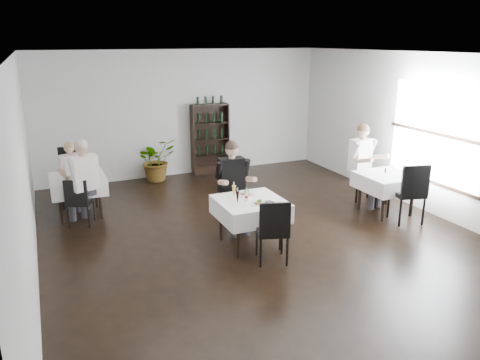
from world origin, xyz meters
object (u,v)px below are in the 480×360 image
wine_shelf (210,139)px  potted_tree (156,160)px  diner_main (233,180)px  main_table (250,209)px

wine_shelf → potted_tree: (-1.40, -0.11, -0.35)m
wine_shelf → diner_main: size_ratio=1.11×
diner_main → potted_tree: bearing=98.0°
wine_shelf → diner_main: (-0.90, -3.63, 0.07)m
wine_shelf → potted_tree: 1.44m
main_table → diner_main: 0.75m
wine_shelf → main_table: 4.41m
potted_tree → diner_main: size_ratio=0.63×
main_table → diner_main: diner_main is taller
potted_tree → diner_main: (0.49, -3.51, 0.42)m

